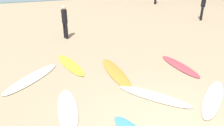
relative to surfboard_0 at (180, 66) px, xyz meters
The scene contains 9 objects.
surfboard_0 is the anchor object (origin of this frame).
surfboard_1 2.25m from the surfboard_0, 97.40° to the right, with size 0.50×2.36×0.09m, color #F6E3C4.
surfboard_2 2.56m from the surfboard_0, behind, with size 0.54×2.52×0.08m, color orange.
surfboard_3 2.50m from the surfboard_0, 141.03° to the right, with size 0.49×2.35×0.07m, color white.
surfboard_4 5.55m from the surfboard_0, behind, with size 0.58×2.50×0.07m, color silver.
surfboard_6 4.28m from the surfboard_0, 160.48° to the left, with size 0.49×2.22×0.07m, color yellow.
surfboard_7 4.77m from the surfboard_0, 162.90° to the right, with size 0.56×2.08×0.06m, color white.
beachgoer_mid 6.13m from the surfboard_0, 128.21° to the left, with size 0.36×0.36×1.71m.
beachgoer_far 7.81m from the surfboard_0, 47.02° to the left, with size 0.39×0.39×1.84m.
Camera 1 is at (-2.71, -3.62, 3.99)m, focal length 36.76 mm.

